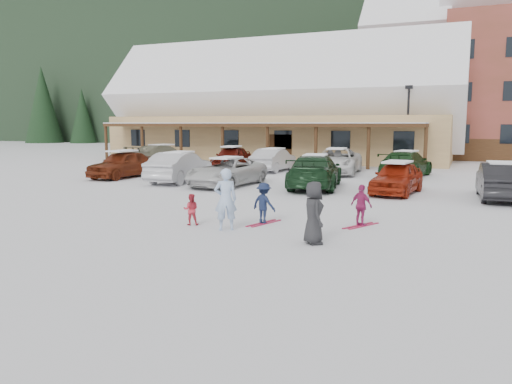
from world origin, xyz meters
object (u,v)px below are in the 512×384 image
at_px(parked_car_9, 274,160).
at_px(parked_car_2, 227,172).
at_px(parked_car_3, 315,172).
at_px(parked_car_11, 406,164).
at_px(adult_skier, 226,199).
at_px(parked_car_4, 397,178).
at_px(parked_car_8, 231,157).
at_px(bystander_dark, 313,213).
at_px(parked_car_7, 162,156).
at_px(parked_car_5, 501,181).
at_px(child_magenta, 361,205).
at_px(parked_car_1, 180,167).
at_px(child_navy, 264,203).
at_px(lamp_post, 408,121).
at_px(parked_car_0, 123,164).
at_px(day_lodge, 279,113).
at_px(toddler_red, 191,209).
at_px(parked_car_10, 337,161).

bearing_deg(parked_car_9, parked_car_2, 94.74).
bearing_deg(parked_car_3, parked_car_11, -125.34).
bearing_deg(adult_skier, parked_car_4, -141.95).
bearing_deg(parked_car_8, parked_car_11, -10.30).
bearing_deg(bystander_dark, parked_car_3, -17.36).
relative_size(parked_car_4, parked_car_7, 0.76).
relative_size(parked_car_5, parked_car_7, 0.84).
relative_size(parked_car_2, parked_car_8, 1.13).
height_order(bystander_dark, parked_car_5, bystander_dark).
relative_size(adult_skier, child_magenta, 1.42).
relative_size(bystander_dark, parked_car_4, 0.39).
relative_size(bystander_dark, parked_car_1, 0.34).
distance_m(child_navy, parked_car_2, 9.50).
xyz_separation_m(child_navy, bystander_dark, (2.11, -1.89, 0.17)).
relative_size(lamp_post, parked_car_2, 1.12).
bearing_deg(adult_skier, parked_car_5, -160.33).
bearing_deg(parked_car_9, parked_car_0, 47.51).
bearing_deg(parked_car_3, parked_car_1, -6.61).
bearing_deg(parked_car_11, child_navy, 89.68).
xyz_separation_m(day_lodge, toddler_red, (7.51, -27.74, -3.47)).
xyz_separation_m(child_magenta, parked_car_4, (0.05, 7.54, 0.07)).
distance_m(day_lodge, parked_car_1, 18.65).
bearing_deg(bystander_dark, parked_car_5, -58.75).
relative_size(child_magenta, parked_car_8, 0.28).
bearing_deg(parked_car_9, parked_car_3, 125.03).
distance_m(adult_skier, child_magenta, 4.03).
bearing_deg(parked_car_8, child_magenta, -58.86).
bearing_deg(parked_car_11, parked_car_3, 72.43).
bearing_deg(parked_car_8, parked_car_2, -71.57).
height_order(parked_car_3, parked_car_7, parked_car_3).
bearing_deg(parked_car_4, day_lodge, 130.55).
distance_m(lamp_post, parked_car_11, 6.94).
bearing_deg(parked_car_3, parked_car_5, 167.27).
height_order(day_lodge, parked_car_10, day_lodge).
bearing_deg(parked_car_7, parked_car_1, 138.50).
bearing_deg(parked_car_4, bystander_dark, -87.41).
xyz_separation_m(toddler_red, parked_car_5, (8.83, 9.26, 0.27)).
relative_size(parked_car_10, parked_car_11, 1.09).
relative_size(day_lodge, parked_car_11, 5.72).
distance_m(lamp_post, bystander_dark, 24.02).
bearing_deg(bystander_dark, parked_car_11, -34.44).
bearing_deg(child_navy, parked_car_9, -53.55).
bearing_deg(child_magenta, bystander_dark, 101.60).
distance_m(toddler_red, child_navy, 2.20).
bearing_deg(parked_car_10, parked_car_8, 169.12).
xyz_separation_m(child_magenta, parked_car_7, (-16.83, 14.85, 0.16)).
xyz_separation_m(parked_car_4, parked_car_9, (-8.57, 7.43, 0.03)).
bearing_deg(parked_car_10, day_lodge, 120.23).
distance_m(day_lodge, child_navy, 28.51).
bearing_deg(parked_car_1, parked_car_3, 178.36).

